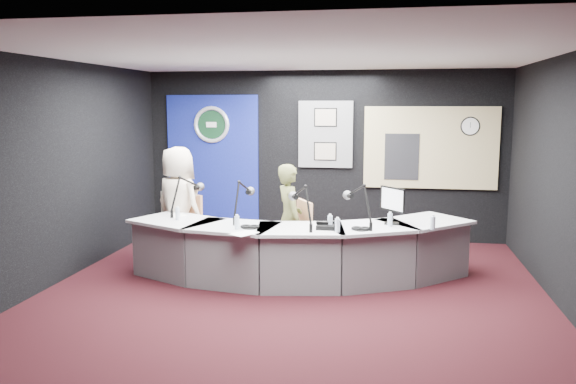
% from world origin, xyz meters
% --- Properties ---
extents(ground, '(6.00, 6.00, 0.00)m').
position_xyz_m(ground, '(0.00, 0.00, 0.00)').
color(ground, black).
rests_on(ground, ground).
extents(ceiling, '(6.00, 6.00, 0.02)m').
position_xyz_m(ceiling, '(0.00, 0.00, 2.80)').
color(ceiling, silver).
rests_on(ceiling, ground).
extents(wall_back, '(6.00, 0.02, 2.80)m').
position_xyz_m(wall_back, '(0.00, 3.00, 1.40)').
color(wall_back, black).
rests_on(wall_back, ground).
extents(wall_front, '(6.00, 0.02, 2.80)m').
position_xyz_m(wall_front, '(0.00, -3.00, 1.40)').
color(wall_front, black).
rests_on(wall_front, ground).
extents(wall_left, '(0.02, 6.00, 2.80)m').
position_xyz_m(wall_left, '(-3.00, 0.00, 1.40)').
color(wall_left, black).
rests_on(wall_left, ground).
extents(wall_right, '(0.02, 6.00, 2.80)m').
position_xyz_m(wall_right, '(3.00, 0.00, 1.40)').
color(wall_right, black).
rests_on(wall_right, ground).
extents(broadcast_desk, '(4.50, 1.90, 0.75)m').
position_xyz_m(broadcast_desk, '(-0.05, 0.55, 0.38)').
color(broadcast_desk, '#B9BBBE').
rests_on(broadcast_desk, ground).
extents(backdrop_panel, '(1.60, 0.05, 2.30)m').
position_xyz_m(backdrop_panel, '(-1.90, 2.97, 1.25)').
color(backdrop_panel, navy).
rests_on(backdrop_panel, wall_back).
extents(agency_seal, '(0.63, 0.07, 0.63)m').
position_xyz_m(agency_seal, '(-1.90, 2.93, 1.90)').
color(agency_seal, silver).
rests_on(agency_seal, backdrop_panel).
extents(seal_center, '(0.48, 0.01, 0.48)m').
position_xyz_m(seal_center, '(-1.90, 2.94, 1.90)').
color(seal_center, black).
rests_on(seal_center, backdrop_panel).
extents(pinboard, '(0.90, 0.04, 1.10)m').
position_xyz_m(pinboard, '(0.05, 2.97, 1.75)').
color(pinboard, slate).
rests_on(pinboard, wall_back).
extents(framed_photo_upper, '(0.34, 0.02, 0.27)m').
position_xyz_m(framed_photo_upper, '(0.05, 2.94, 2.03)').
color(framed_photo_upper, gray).
rests_on(framed_photo_upper, pinboard).
extents(framed_photo_lower, '(0.34, 0.02, 0.27)m').
position_xyz_m(framed_photo_lower, '(0.05, 2.94, 1.47)').
color(framed_photo_lower, gray).
rests_on(framed_photo_lower, pinboard).
extents(booth_window_frame, '(2.12, 0.06, 1.32)m').
position_xyz_m(booth_window_frame, '(1.75, 2.97, 1.55)').
color(booth_window_frame, tan).
rests_on(booth_window_frame, wall_back).
extents(booth_glow, '(2.00, 0.02, 1.20)m').
position_xyz_m(booth_glow, '(1.75, 2.96, 1.55)').
color(booth_glow, '#D2C185').
rests_on(booth_glow, booth_window_frame).
extents(equipment_rack, '(0.55, 0.02, 0.75)m').
position_xyz_m(equipment_rack, '(1.30, 2.94, 1.40)').
color(equipment_rack, black).
rests_on(equipment_rack, booth_window_frame).
extents(wall_clock, '(0.28, 0.01, 0.28)m').
position_xyz_m(wall_clock, '(2.35, 2.94, 1.90)').
color(wall_clock, white).
rests_on(wall_clock, booth_window_frame).
extents(armchair_left, '(0.81, 0.81, 1.06)m').
position_xyz_m(armchair_left, '(-1.83, 1.10, 0.53)').
color(armchair_left, tan).
rests_on(armchair_left, ground).
extents(armchair_right, '(0.74, 0.74, 0.96)m').
position_xyz_m(armchair_right, '(-0.20, 0.88, 0.48)').
color(armchair_right, tan).
rests_on(armchair_right, ground).
extents(draped_jacket, '(0.48, 0.34, 0.70)m').
position_xyz_m(draped_jacket, '(-1.98, 1.31, 0.62)').
color(draped_jacket, gray).
rests_on(draped_jacket, armchair_left).
extents(person_man, '(0.96, 0.83, 1.66)m').
position_xyz_m(person_man, '(-1.83, 1.10, 0.83)').
color(person_man, beige).
rests_on(person_man, ground).
extents(person_woman, '(0.55, 0.63, 1.46)m').
position_xyz_m(person_woman, '(-0.20, 0.88, 0.73)').
color(person_woman, brown).
rests_on(person_woman, ground).
extents(computer_monitor, '(0.32, 0.37, 0.31)m').
position_xyz_m(computer_monitor, '(1.15, 0.65, 1.07)').
color(computer_monitor, black).
rests_on(computer_monitor, broadcast_desk).
extents(desk_phone, '(0.21, 0.17, 0.05)m').
position_xyz_m(desk_phone, '(0.36, 0.21, 0.78)').
color(desk_phone, black).
rests_on(desk_phone, broadcast_desk).
extents(headphones_near, '(0.22, 0.22, 0.04)m').
position_xyz_m(headphones_near, '(0.79, 0.23, 0.77)').
color(headphones_near, black).
rests_on(headphones_near, broadcast_desk).
extents(headphones_far, '(0.22, 0.22, 0.04)m').
position_xyz_m(headphones_far, '(-0.55, 0.10, 0.77)').
color(headphones_far, black).
rests_on(headphones_far, broadcast_desk).
extents(paper_stack, '(0.32, 0.34, 0.00)m').
position_xyz_m(paper_stack, '(-1.71, 0.74, 0.75)').
color(paper_stack, white).
rests_on(paper_stack, broadcast_desk).
extents(notepad, '(0.35, 0.38, 0.00)m').
position_xyz_m(notepad, '(-0.54, -0.20, 0.75)').
color(notepad, white).
rests_on(notepad, broadcast_desk).
extents(boom_mic_a, '(0.32, 0.71, 0.60)m').
position_xyz_m(boom_mic_a, '(-1.62, 0.85, 1.05)').
color(boom_mic_a, black).
rests_on(boom_mic_a, broadcast_desk).
extents(boom_mic_b, '(0.18, 0.74, 0.60)m').
position_xyz_m(boom_mic_b, '(-0.75, 0.54, 1.05)').
color(boom_mic_b, black).
rests_on(boom_mic_b, broadcast_desk).
extents(boom_mic_c, '(0.42, 0.66, 0.60)m').
position_xyz_m(boom_mic_c, '(0.06, 0.27, 1.05)').
color(boom_mic_c, black).
rests_on(boom_mic_c, broadcast_desk).
extents(boom_mic_d, '(0.44, 0.65, 0.60)m').
position_xyz_m(boom_mic_d, '(0.75, 0.47, 1.05)').
color(boom_mic_d, black).
rests_on(boom_mic_d, broadcast_desk).
extents(water_bottles, '(3.30, 0.55, 0.18)m').
position_xyz_m(water_bottles, '(0.02, 0.26, 0.84)').
color(water_bottles, silver).
rests_on(water_bottles, broadcast_desk).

